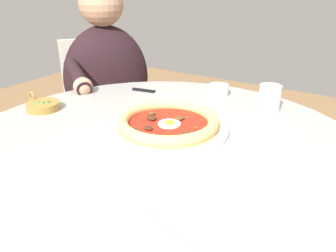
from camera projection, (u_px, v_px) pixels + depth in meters
The scene contains 9 objects.
dining_table at pixel (159, 179), 0.88m from camera, with size 1.05×1.05×0.74m.
pizza_on_plate at pixel (168, 124), 0.88m from camera, with size 0.33×0.33×0.04m.
water_glass at pixel (269, 100), 1.01m from camera, with size 0.07×0.07×0.08m.
steak_knife at pixel (152, 92), 1.18m from camera, with size 0.22×0.05×0.01m.
ramekin_capers at pixel (218, 89), 1.15m from camera, with size 0.07×0.07×0.04m.
olive_pan at pixel (43, 105), 1.03m from camera, with size 0.13×0.10×0.05m.
fork_utensil at pixel (172, 235), 0.52m from camera, with size 0.16×0.07×0.00m.
diner_person at pixel (110, 118), 1.59m from camera, with size 0.43×0.56×1.11m.
cafe_chair_diner at pixel (105, 105), 1.71m from camera, with size 0.59×0.59×0.84m.
Camera 1 is at (-0.42, 0.62, 1.11)m, focal length 35.15 mm.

